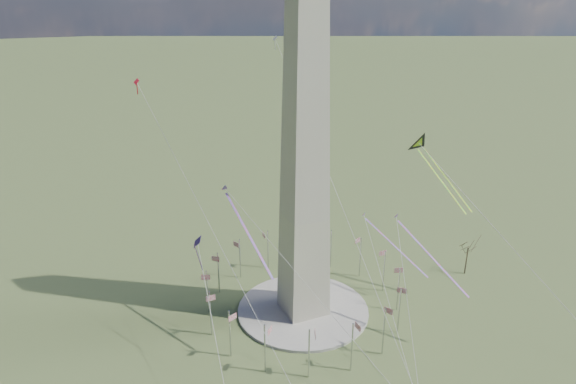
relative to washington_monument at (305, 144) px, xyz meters
name	(u,v)px	position (x,y,z in m)	size (l,w,h in m)	color
ground	(303,311)	(0.00, 0.00, -47.95)	(2000.00, 2000.00, 0.00)	#45572B
plaza	(303,310)	(0.00, 0.00, -47.55)	(36.00, 36.00, 0.80)	#A19993
washington_monument	(305,144)	(0.00, 0.00, 0.00)	(15.56, 15.56, 100.00)	beige
flagpole_ring	(303,288)	(0.00, 0.00, -40.68)	(54.40, 54.40, 13.00)	silver
tree_near	(468,246)	(55.09, -2.05, -38.40)	(7.66, 7.66, 13.40)	#4C3A2E
kite_delta_black	(422,147)	(37.46, 2.86, -6.03)	(8.80, 21.87, 17.86)	black
kite_diamond_purple	(198,245)	(-27.06, 4.14, -23.93)	(2.47, 3.54, 10.40)	navy
kite_streamer_left	(420,244)	(24.07, -16.90, -24.15)	(9.32, 21.32, 15.36)	#F42650
kite_streamer_mid	(240,218)	(-17.45, -0.88, -16.23)	(5.14, 22.90, 15.80)	#F42650
kite_streamer_right	(385,237)	(29.34, 5.20, -33.27)	(12.34, 19.80, 15.23)	#F42650
kite_small_red	(137,83)	(-33.22, 36.90, 11.20)	(1.46, 1.59, 4.41)	#F71D33
kite_small_white	(275,40)	(9.84, 42.47, 20.64)	(1.21, 1.92, 4.29)	white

